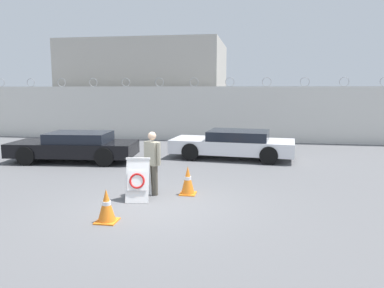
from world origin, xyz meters
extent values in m
plane|color=#5B5B5E|center=(0.00, 0.00, 0.00)|extent=(90.00, 90.00, 0.00)
cube|color=silver|center=(0.00, 11.15, 1.42)|extent=(36.00, 0.30, 2.83)
torus|color=gray|center=(-12.04, 11.15, 3.05)|extent=(0.47, 0.03, 0.47)
torus|color=gray|center=(-10.19, 11.15, 3.05)|extent=(0.47, 0.03, 0.47)
torus|color=gray|center=(-8.34, 11.15, 3.05)|extent=(0.47, 0.03, 0.47)
torus|color=gray|center=(-6.48, 11.15, 3.05)|extent=(0.47, 0.03, 0.47)
torus|color=gray|center=(-4.63, 11.15, 3.05)|extent=(0.47, 0.03, 0.47)
torus|color=gray|center=(-2.78, 11.15, 3.05)|extent=(0.47, 0.03, 0.47)
torus|color=gray|center=(-0.93, 11.15, 3.05)|extent=(0.47, 0.03, 0.47)
torus|color=gray|center=(0.93, 11.15, 3.05)|extent=(0.47, 0.03, 0.47)
torus|color=gray|center=(2.78, 11.15, 3.05)|extent=(0.47, 0.03, 0.47)
torus|color=gray|center=(4.63, 11.15, 3.05)|extent=(0.47, 0.03, 0.47)
torus|color=gray|center=(6.48, 11.15, 3.05)|extent=(0.47, 0.03, 0.47)
cube|color=#B2ADA3|center=(-4.66, 15.60, 2.80)|extent=(9.61, 6.88, 5.59)
cube|color=white|center=(-0.56, 0.26, 0.50)|extent=(0.61, 0.45, 1.02)
cube|color=white|center=(-0.61, 0.59, 0.50)|extent=(0.61, 0.45, 1.02)
cube|color=white|center=(-0.59, 0.42, 1.03)|extent=(0.60, 0.15, 0.05)
cube|color=white|center=(-0.56, 0.22, 0.52)|extent=(0.49, 0.24, 0.45)
torus|color=red|center=(-0.56, 0.21, 0.52)|extent=(0.40, 0.22, 0.37)
cylinder|color=#514C42|center=(-0.28, 0.84, 0.39)|extent=(0.15, 0.15, 0.79)
cylinder|color=#514C42|center=(-0.43, 0.94, 0.39)|extent=(0.15, 0.15, 0.79)
cube|color=gray|center=(-0.36, 0.89, 1.09)|extent=(0.46, 0.42, 0.61)
sphere|color=#DBB293|center=(-0.36, 0.89, 1.54)|extent=(0.21, 0.21, 0.21)
cylinder|color=gray|center=(-0.15, 0.75, 1.10)|extent=(0.09, 0.09, 0.58)
cylinder|color=gray|center=(-0.51, 1.12, 1.08)|extent=(0.26, 0.32, 0.56)
cube|color=orange|center=(-0.76, -1.22, 0.01)|extent=(0.43, 0.43, 0.03)
cone|color=orange|center=(-0.76, -1.22, 0.36)|extent=(0.37, 0.37, 0.67)
cylinder|color=white|center=(-0.76, -1.22, 0.40)|extent=(0.18, 0.18, 0.09)
cube|color=orange|center=(0.54, 1.06, 0.01)|extent=(0.41, 0.41, 0.03)
cone|color=orange|center=(0.54, 1.06, 0.39)|extent=(0.35, 0.35, 0.72)
cylinder|color=white|center=(0.54, 1.06, 0.42)|extent=(0.18, 0.18, 0.10)
cylinder|color=black|center=(-5.84, 3.76, 0.34)|extent=(0.69, 0.26, 0.68)
cylinder|color=black|center=(-5.99, 5.45, 0.34)|extent=(0.69, 0.26, 0.68)
cylinder|color=black|center=(-2.98, 4.02, 0.34)|extent=(0.69, 0.26, 0.68)
cylinder|color=black|center=(-3.13, 5.70, 0.34)|extent=(0.69, 0.26, 0.68)
cube|color=black|center=(-4.49, 4.73, 0.49)|extent=(4.78, 2.21, 0.51)
cube|color=black|center=(-4.26, 4.75, 0.92)|extent=(2.36, 1.81, 0.36)
cylinder|color=black|center=(-0.17, 5.61, 0.33)|extent=(0.68, 0.26, 0.67)
cylinder|color=black|center=(0.00, 7.37, 0.33)|extent=(0.68, 0.26, 0.67)
cylinder|color=black|center=(2.76, 5.33, 0.33)|extent=(0.68, 0.26, 0.67)
cylinder|color=black|center=(2.92, 7.09, 0.33)|extent=(0.68, 0.26, 0.67)
cube|color=silver|center=(1.38, 6.35, 0.49)|extent=(4.90, 2.32, 0.51)
cube|color=black|center=(1.61, 6.33, 0.93)|extent=(2.43, 1.90, 0.36)
camera|label=1|loc=(2.21, -8.26, 2.75)|focal=35.00mm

